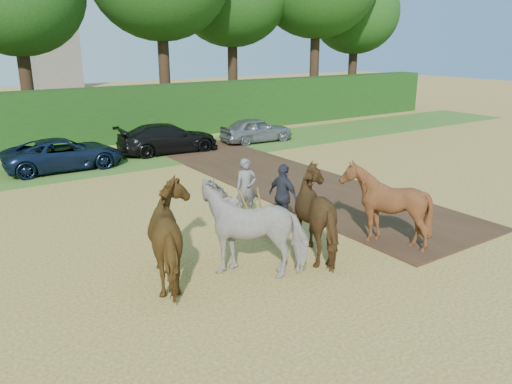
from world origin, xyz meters
TOP-DOWN VIEW (x-y plane):
  - ground at (0.00, 0.00)m, footprint 120.00×120.00m
  - earth_strip at (1.50, 7.00)m, footprint 4.50×17.00m
  - grass_verge at (0.00, 14.00)m, footprint 50.00×5.00m
  - hedgerow at (0.00, 18.50)m, footprint 46.00×1.60m
  - spectator_far at (-1.77, 2.66)m, footprint 0.63×1.20m
  - plough_team at (-3.08, 0.72)m, footprint 7.79×5.58m
  - parked_cars at (-4.71, 14.00)m, footprint 25.03×3.03m

SIDE VIEW (x-z plane):
  - ground at x=0.00m, z-range 0.00..0.00m
  - grass_verge at x=0.00m, z-range 0.00..0.03m
  - earth_strip at x=1.50m, z-range 0.00..0.05m
  - parked_cars at x=-4.71m, z-range -0.04..1.43m
  - spectator_far at x=-1.77m, z-range 0.00..1.95m
  - plough_team at x=-3.08m, z-range -0.01..2.24m
  - hedgerow at x=0.00m, z-range 0.00..3.00m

